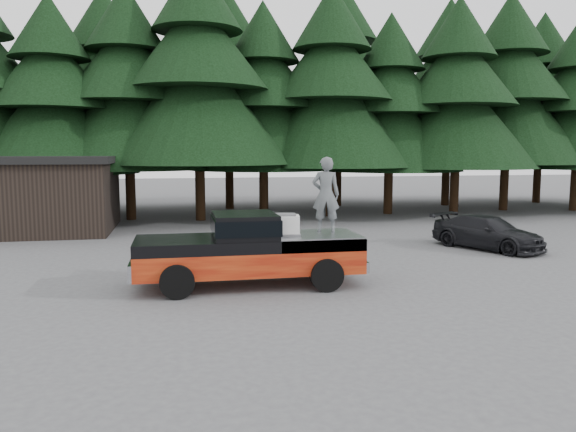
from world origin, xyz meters
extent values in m
plane|color=#4A4B4D|center=(0.00, 0.00, 0.00)|extent=(120.00, 120.00, 0.00)
cube|color=black|center=(-0.45, 0.10, 1.62)|extent=(1.66, 1.90, 0.59)
cube|color=white|center=(0.61, 0.01, 1.58)|extent=(0.81, 0.71, 0.50)
imported|color=#565B5D|center=(1.80, 0.40, 2.35)|extent=(0.84, 0.65, 2.04)
imported|color=black|center=(8.82, 3.97, 0.60)|extent=(3.36, 4.44, 1.20)
cube|color=black|center=(-9.00, 12.00, 1.50)|extent=(8.00, 6.00, 3.00)
cube|color=black|center=(-9.00, 12.00, 3.15)|extent=(8.40, 6.40, 0.30)
camera|label=1|loc=(-2.15, -14.28, 3.53)|focal=35.00mm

